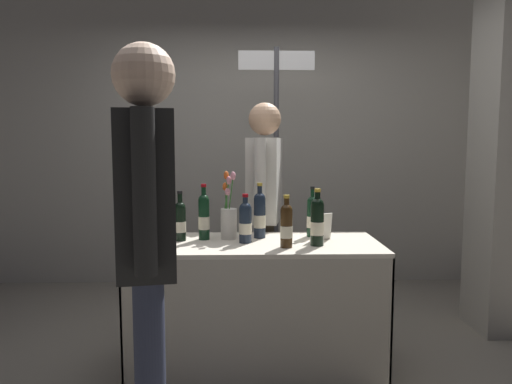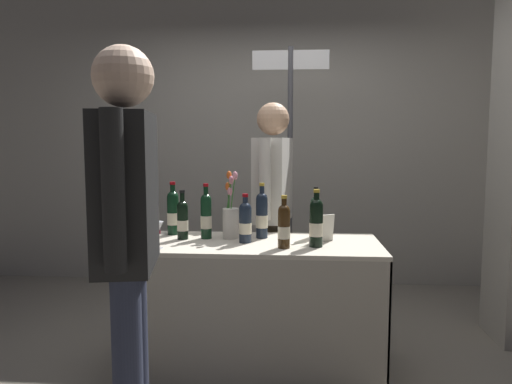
{
  "view_description": "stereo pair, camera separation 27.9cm",
  "coord_description": "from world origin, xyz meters",
  "px_view_note": "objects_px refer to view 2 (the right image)",
  "views": [
    {
      "loc": [
        -0.07,
        -2.78,
        1.38
      ],
      "look_at": [
        0.0,
        0.0,
        1.09
      ],
      "focal_mm": 33.45,
      "sensor_mm": 36.0,
      "label": 1
    },
    {
      "loc": [
        0.21,
        -2.77,
        1.38
      ],
      "look_at": [
        0.0,
        0.0,
        1.09
      ],
      "focal_mm": 33.45,
      "sensor_mm": 36.0,
      "label": 2
    }
  ],
  "objects_px": {
    "taster_foreground_right": "(127,221)",
    "booth_signpost": "(290,149)",
    "wine_glass_near_vendor": "(157,229)",
    "flower_vase": "(231,218)",
    "display_bottle_0": "(315,217)",
    "vendor_presenter": "(273,197)",
    "featured_wine_bottle": "(262,215)",
    "tasting_table": "(256,285)"
  },
  "relations": [
    {
      "from": "wine_glass_near_vendor",
      "to": "flower_vase",
      "type": "distance_m",
      "value": 0.49
    },
    {
      "from": "wine_glass_near_vendor",
      "to": "taster_foreground_right",
      "type": "relative_size",
      "value": 0.09
    },
    {
      "from": "tasting_table",
      "to": "booth_signpost",
      "type": "relative_size",
      "value": 0.69
    },
    {
      "from": "tasting_table",
      "to": "wine_glass_near_vendor",
      "type": "relative_size",
      "value": 9.72
    },
    {
      "from": "display_bottle_0",
      "to": "wine_glass_near_vendor",
      "type": "xyz_separation_m",
      "value": [
        -0.9,
        -0.37,
        -0.02
      ]
    },
    {
      "from": "tasting_table",
      "to": "taster_foreground_right",
      "type": "relative_size",
      "value": 0.83
    },
    {
      "from": "taster_foreground_right",
      "to": "booth_signpost",
      "type": "relative_size",
      "value": 0.82
    },
    {
      "from": "display_bottle_0",
      "to": "vendor_presenter",
      "type": "relative_size",
      "value": 0.19
    },
    {
      "from": "featured_wine_bottle",
      "to": "flower_vase",
      "type": "distance_m",
      "value": 0.19
    },
    {
      "from": "flower_vase",
      "to": "wine_glass_near_vendor",
      "type": "bearing_deg",
      "value": -139.56
    },
    {
      "from": "taster_foreground_right",
      "to": "display_bottle_0",
      "type": "bearing_deg",
      "value": -46.44
    },
    {
      "from": "featured_wine_bottle",
      "to": "booth_signpost",
      "type": "bearing_deg",
      "value": 80.41
    },
    {
      "from": "display_bottle_0",
      "to": "flower_vase",
      "type": "relative_size",
      "value": 0.76
    },
    {
      "from": "tasting_table",
      "to": "taster_foreground_right",
      "type": "bearing_deg",
      "value": -115.96
    },
    {
      "from": "featured_wine_bottle",
      "to": "vendor_presenter",
      "type": "height_order",
      "value": "vendor_presenter"
    },
    {
      "from": "display_bottle_0",
      "to": "vendor_presenter",
      "type": "xyz_separation_m",
      "value": [
        -0.28,
        0.4,
        0.07
      ]
    },
    {
      "from": "featured_wine_bottle",
      "to": "display_bottle_0",
      "type": "xyz_separation_m",
      "value": [
        0.33,
        0.03,
        -0.01
      ]
    },
    {
      "from": "display_bottle_0",
      "to": "taster_foreground_right",
      "type": "bearing_deg",
      "value": -126.47
    },
    {
      "from": "taster_foreground_right",
      "to": "booth_signpost",
      "type": "xyz_separation_m",
      "value": [
        0.64,
        2.04,
        0.26
      ]
    },
    {
      "from": "booth_signpost",
      "to": "tasting_table",
      "type": "bearing_deg",
      "value": -99.77
    },
    {
      "from": "wine_glass_near_vendor",
      "to": "tasting_table",
      "type": "bearing_deg",
      "value": 20.83
    },
    {
      "from": "tasting_table",
      "to": "vendor_presenter",
      "type": "bearing_deg",
      "value": 82.41
    },
    {
      "from": "wine_glass_near_vendor",
      "to": "display_bottle_0",
      "type": "bearing_deg",
      "value": 22.6
    },
    {
      "from": "tasting_table",
      "to": "wine_glass_near_vendor",
      "type": "height_order",
      "value": "wine_glass_near_vendor"
    },
    {
      "from": "tasting_table",
      "to": "wine_glass_near_vendor",
      "type": "bearing_deg",
      "value": -159.17
    },
    {
      "from": "tasting_table",
      "to": "featured_wine_bottle",
      "type": "xyz_separation_m",
      "value": [
        0.03,
        0.13,
        0.41
      ]
    },
    {
      "from": "vendor_presenter",
      "to": "booth_signpost",
      "type": "bearing_deg",
      "value": 177.8
    },
    {
      "from": "wine_glass_near_vendor",
      "to": "booth_signpost",
      "type": "height_order",
      "value": "booth_signpost"
    },
    {
      "from": "taster_foreground_right",
      "to": "wine_glass_near_vendor",
      "type": "bearing_deg",
      "value": -2.95
    },
    {
      "from": "featured_wine_bottle",
      "to": "vendor_presenter",
      "type": "relative_size",
      "value": 0.21
    },
    {
      "from": "featured_wine_bottle",
      "to": "display_bottle_0",
      "type": "bearing_deg",
      "value": 5.98
    },
    {
      "from": "wine_glass_near_vendor",
      "to": "flower_vase",
      "type": "height_order",
      "value": "flower_vase"
    },
    {
      "from": "taster_foreground_right",
      "to": "tasting_table",
      "type": "bearing_deg",
      "value": -35.94
    },
    {
      "from": "vendor_presenter",
      "to": "taster_foreground_right",
      "type": "relative_size",
      "value": 0.94
    },
    {
      "from": "booth_signpost",
      "to": "flower_vase",
      "type": "bearing_deg",
      "value": -109.59
    },
    {
      "from": "wine_glass_near_vendor",
      "to": "taster_foreground_right",
      "type": "bearing_deg",
      "value": -82.98
    },
    {
      "from": "display_bottle_0",
      "to": "booth_signpost",
      "type": "xyz_separation_m",
      "value": [
        -0.16,
        0.95,
        0.4
      ]
    },
    {
      "from": "taster_foreground_right",
      "to": "booth_signpost",
      "type": "distance_m",
      "value": 2.16
    },
    {
      "from": "flower_vase",
      "to": "tasting_table",
      "type": "bearing_deg",
      "value": -34.55
    },
    {
      "from": "tasting_table",
      "to": "flower_vase",
      "type": "xyz_separation_m",
      "value": [
        -0.17,
        0.11,
        0.39
      ]
    },
    {
      "from": "flower_vase",
      "to": "booth_signpost",
      "type": "bearing_deg",
      "value": 70.41
    },
    {
      "from": "tasting_table",
      "to": "vendor_presenter",
      "type": "height_order",
      "value": "vendor_presenter"
    }
  ]
}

